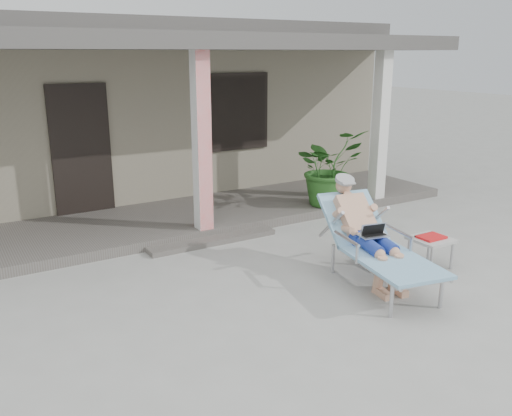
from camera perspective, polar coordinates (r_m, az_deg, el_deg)
ground at (r=6.59m, az=2.80°, el=-8.36°), size 60.00×60.00×0.00m
house at (r=11.99m, az=-14.91°, el=10.49°), size 10.40×5.40×3.30m
porch_deck at (r=9.04m, az=-7.82°, el=-1.11°), size 10.00×2.00×0.15m
porch_overhang at (r=8.60m, az=-8.38°, el=16.35°), size 10.00×2.30×2.85m
porch_step at (r=8.06m, az=-4.54°, el=-3.44°), size 2.00×0.30×0.07m
lounger at (r=6.68m, az=12.10°, el=-1.12°), size 1.08×2.04×1.28m
side_table at (r=7.40m, az=17.94°, el=-3.31°), size 0.48×0.48×0.43m
potted_palm at (r=9.46m, az=7.63°, el=4.27°), size 1.21×1.06×1.32m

